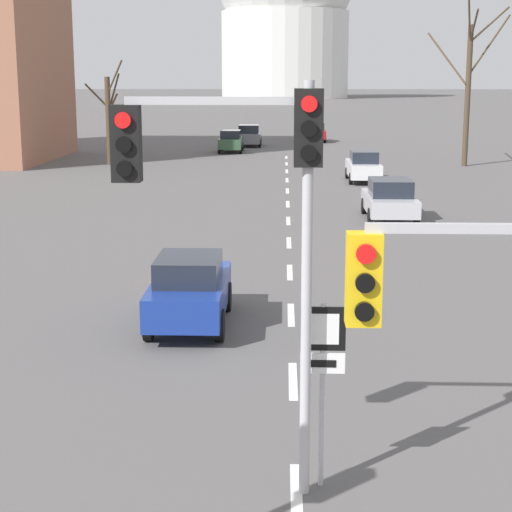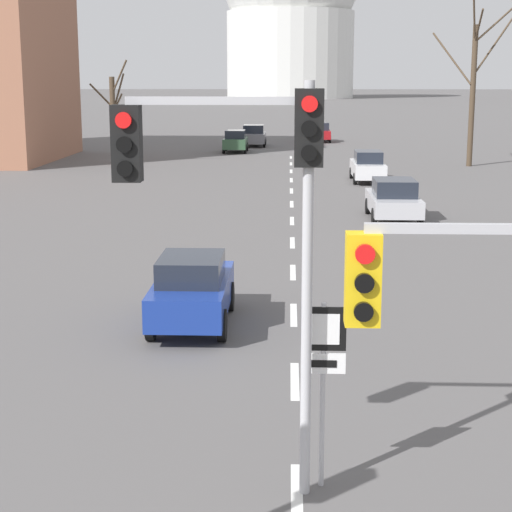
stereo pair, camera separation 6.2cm
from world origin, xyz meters
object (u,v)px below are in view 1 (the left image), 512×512
Objects in this scene: traffic_signal_centre_tall at (246,186)px; traffic_signal_near_right at (506,305)px; sedan_near_right at (390,199)px; sedan_far_left at (190,289)px; sedan_distant_centre at (315,132)px; route_sign_post at (323,363)px; sedan_mid_centre at (363,166)px; sedan_near_left at (231,141)px; sedan_far_right at (249,136)px.

traffic_signal_centre_tall is 1.28× the size of traffic_signal_near_right.
traffic_signal_centre_tall is 23.56m from sedan_near_right.
sedan_far_left is 56.48m from sedan_distant_centre.
route_sign_post reaches higher than sedan_mid_centre.
sedan_far_left is at bearing 113.41° from traffic_signal_near_right.
sedan_far_left reaches higher than sedan_near_right.
sedan_near_right is (4.67, 22.85, -3.36)m from traffic_signal_centre_tall.
sedan_mid_centre is at bearing -65.35° from sedan_near_left.
sedan_far_right is (1.13, 5.74, 0.03)m from sedan_near_left.
sedan_far_right is (-0.71, 51.13, 0.03)m from sedan_far_left.
sedan_mid_centre is 1.06× the size of sedan_distant_centre.
traffic_signal_near_right is at bearing -54.06° from route_sign_post.
route_sign_post is 0.60× the size of sedan_near_right.
sedan_near_right is at bearing -75.05° from sedan_near_left.
sedan_near_left is (-4.47, 53.09, -0.94)m from route_sign_post.
traffic_signal_centre_tall reaches higher than sedan_near_right.
traffic_signal_near_right is at bearing -90.40° from sedan_distant_centre.
sedan_near_left is 31.52m from sedan_near_right.
sedan_near_right is 41.35m from sedan_distant_centre.
traffic_signal_centre_tall is at bearing 141.44° from traffic_signal_near_right.
sedan_mid_centre is (4.77, 35.35, -3.35)m from traffic_signal_centre_tall.
sedan_far_right is (-7.10, 23.68, 0.04)m from sedan_mid_centre.
route_sign_post reaches higher than sedan_far_right.
route_sign_post is 58.93m from sedan_far_right.
sedan_distant_centre is at bearing 92.02° from sedan_near_right.
sedan_distant_centre is (3.21, 64.18, -3.34)m from traffic_signal_centre_tall.
traffic_signal_centre_tall is at bearing -101.54° from sedan_near_right.
sedan_distant_centre reaches higher than sedan_mid_centre.
sedan_far_right is 0.97× the size of sedan_distant_centre.
sedan_distant_centre reaches higher than sedan_near_left.
sedan_near_left is 0.90× the size of sedan_near_right.
sedan_far_left is (-2.63, 7.70, -0.94)m from route_sign_post.
traffic_signal_centre_tall is 1.40× the size of sedan_near_left.
route_sign_post reaches higher than sedan_near_left.
sedan_mid_centre reaches higher than sedan_near_left.
route_sign_post is 0.65× the size of sedan_far_right.
route_sign_post is (-1.74, 2.40, -1.46)m from traffic_signal_near_right.
route_sign_post is (1.01, 0.21, -2.40)m from traffic_signal_centre_tall.
traffic_signal_centre_tall is at bearing -87.74° from sedan_far_right.
sedan_mid_centre is at bearing 83.89° from route_sign_post.
traffic_signal_centre_tall reaches higher than traffic_signal_near_right.
sedan_mid_centre is at bearing -86.90° from sedan_distant_centre.
route_sign_post is 0.63× the size of sedan_distant_centre.
traffic_signal_near_right is 0.97× the size of sedan_mid_centre.
sedan_near_left is at bearing 93.72° from traffic_signal_centre_tall.
sedan_distant_centre is (-1.45, 41.33, 0.03)m from sedan_near_right.
sedan_mid_centre reaches higher than sedan_far_left.
sedan_distant_centre is (0.46, 66.37, -2.40)m from traffic_signal_near_right.
traffic_signal_near_right is 11.26m from sedan_far_left.
traffic_signal_centre_tall is at bearing -168.39° from route_sign_post.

